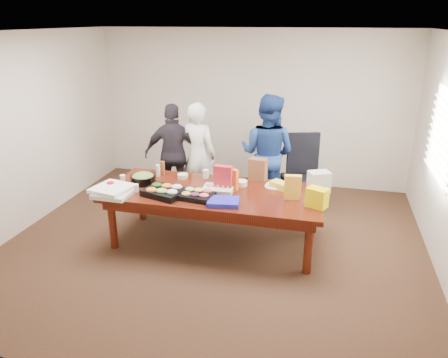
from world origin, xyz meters
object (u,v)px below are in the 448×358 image
(office_chair, at_px, (300,177))
(person_right, at_px, (267,154))
(conference_table, at_px, (215,217))
(person_center, at_px, (199,155))
(salad_bowl, at_px, (143,179))
(sheet_cake, at_px, (218,189))

(office_chair, xyz_separation_m, person_right, (-0.52, 0.03, 0.32))
(conference_table, bearing_deg, person_center, 116.08)
(conference_table, height_order, person_right, person_right)
(person_center, bearing_deg, salad_bowl, 84.00)
(person_right, bearing_deg, conference_table, 82.51)
(conference_table, distance_m, person_center, 1.40)
(sheet_cake, bearing_deg, office_chair, 50.01)
(person_right, distance_m, sheet_cake, 1.37)
(person_center, relative_size, person_right, 0.92)
(person_center, height_order, salad_bowl, person_center)
(office_chair, distance_m, person_center, 1.61)
(sheet_cake, bearing_deg, conference_table, 159.40)
(office_chair, bearing_deg, person_right, 158.80)
(person_center, bearing_deg, person_right, -160.95)
(person_center, xyz_separation_m, person_right, (1.07, 0.09, 0.08))
(salad_bowl, bearing_deg, sheet_cake, -3.06)
(person_center, distance_m, person_right, 1.07)
(office_chair, distance_m, sheet_cake, 1.59)
(conference_table, distance_m, office_chair, 1.61)
(office_chair, relative_size, person_center, 0.70)
(person_right, bearing_deg, office_chair, -170.26)
(sheet_cake, relative_size, salad_bowl, 1.13)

